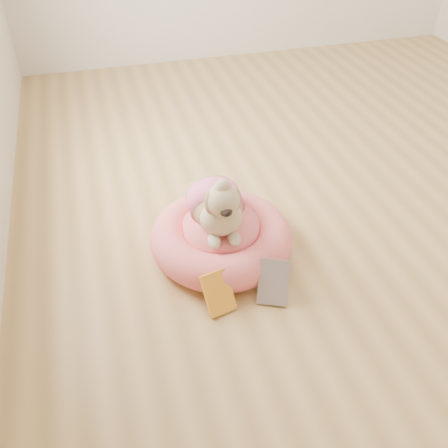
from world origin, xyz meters
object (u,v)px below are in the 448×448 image
object	(u,v)px
pet_bed	(221,238)
dog	(217,194)
book_yellow	(218,293)
book_white	(273,282)

from	to	relation	value
pet_bed	dog	xyz separation A→B (m)	(-0.02, 0.00, 0.26)
dog	book_yellow	size ratio (longest dim) A/B	2.44
book_white	book_yellow	bearing A→B (deg)	-158.11
pet_bed	book_yellow	bearing A→B (deg)	-107.64
book_white	pet_bed	bearing A→B (deg)	135.40
pet_bed	dog	world-z (taller)	dog
pet_bed	book_white	distance (m)	0.39
book_yellow	pet_bed	bearing A→B (deg)	59.58
pet_bed	book_yellow	distance (m)	0.37
dog	book_white	size ratio (longest dim) A/B	2.26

